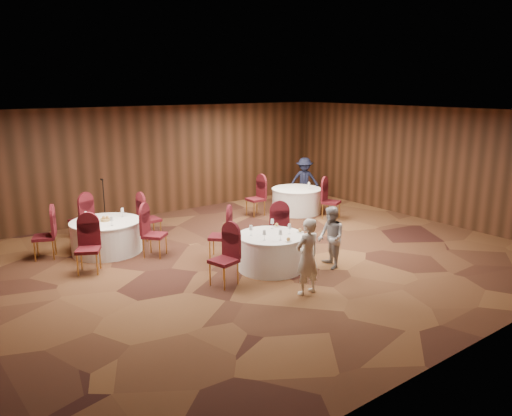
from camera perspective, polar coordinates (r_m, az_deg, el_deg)
ground at (r=11.18m, az=-0.21°, el=-5.83°), size 12.00×12.00×0.00m
room_shell at (r=10.69m, az=-0.21°, el=4.15°), size 12.00×12.00×12.00m
table_main at (r=10.50m, az=1.71°, el=-5.00°), size 1.42×1.42×0.74m
table_left at (r=12.04m, az=-16.71°, el=-3.11°), size 1.61×1.61×0.74m
table_right at (r=15.18m, az=4.64°, el=0.89°), size 1.50×1.50×0.74m
chairs_main at (r=10.79m, az=-1.61°, el=-3.77°), size 2.87×2.05×1.00m
chairs_left at (r=12.02m, az=-16.93°, el=-2.54°), size 3.13×3.11×1.00m
chairs_right at (r=14.60m, az=4.24°, el=0.87°), size 2.13×2.22×1.00m
tabletop_main at (r=10.39m, az=2.63°, el=-2.50°), size 1.08×1.13×0.22m
tabletop_left at (r=11.92m, az=-16.79°, el=-1.06°), size 0.88×0.83×0.22m
tabletop_right at (r=15.02m, az=6.08°, el=2.75°), size 0.08×0.08×0.22m
mic_stand at (r=13.27m, az=-16.82°, el=-1.33°), size 0.24×0.24×1.50m
woman_a at (r=9.19m, az=5.89°, el=-5.54°), size 0.54×0.36×1.45m
woman_b at (r=10.60m, az=8.55°, el=-3.35°), size 0.70×0.78×1.32m
man_c at (r=16.45m, az=5.54°, el=3.18°), size 1.10×1.02×1.49m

